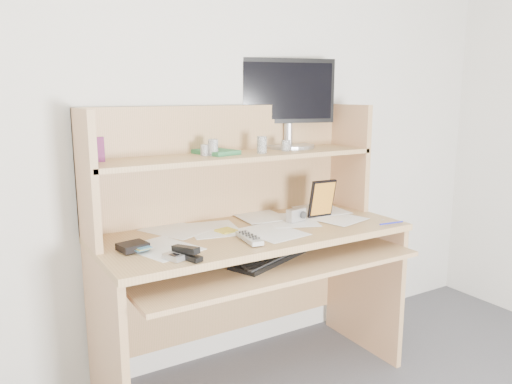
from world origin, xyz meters
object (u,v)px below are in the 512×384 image
keyboard (269,258)px  tv_remote (249,238)px  game_case (322,199)px  desk (245,237)px  monitor (287,100)px

keyboard → tv_remote: 0.14m
keyboard → game_case: game_case is taller
desk → game_case: bearing=-9.9°
keyboard → game_case: 0.48m
desk → monitor: bearing=27.8°
desk → game_case: size_ratio=7.45×
tv_remote → keyboard: bearing=6.7°
game_case → keyboard: bearing=-155.0°
monitor → tv_remote: bearing=-124.1°
keyboard → tv_remote: tv_remote is taller
tv_remote → game_case: 0.54m
keyboard → monitor: monitor is taller
game_case → tv_remote: bearing=-158.8°
game_case → monitor: (-0.04, 0.26, 0.47)m
tv_remote → monitor: 0.84m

